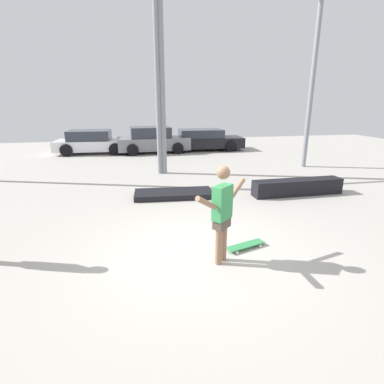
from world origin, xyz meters
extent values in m
plane|color=#B2ADA3|center=(0.00, 0.00, 0.00)|extent=(36.00, 36.00, 0.00)
cylinder|color=#8C664C|center=(0.20, -0.40, 0.41)|extent=(0.12, 0.12, 0.83)
cylinder|color=#8C664C|center=(0.33, -0.30, 0.41)|extent=(0.12, 0.12, 0.83)
cube|color=#4C4238|center=(0.27, -0.35, 0.76)|extent=(0.36, 0.35, 0.18)
cube|color=#338C4C|center=(0.27, -0.35, 1.13)|extent=(0.41, 0.39, 0.60)
sphere|color=#8C664C|center=(0.27, -0.35, 1.65)|extent=(0.23, 0.23, 0.23)
cylinder|color=#8C664C|center=(-0.09, -0.66, 1.25)|extent=(0.45, 0.41, 0.35)
cylinder|color=#8C664C|center=(0.62, -0.04, 1.25)|extent=(0.45, 0.41, 0.35)
cube|color=#338C4C|center=(0.89, 0.05, 0.07)|extent=(0.86, 0.45, 0.01)
cylinder|color=silver|center=(1.13, 0.24, 0.03)|extent=(0.06, 0.05, 0.05)
cylinder|color=silver|center=(1.20, 0.03, 0.03)|extent=(0.06, 0.05, 0.05)
cylinder|color=silver|center=(0.59, 0.07, 0.03)|extent=(0.06, 0.05, 0.05)
cylinder|color=silver|center=(0.66, -0.14, 0.03)|extent=(0.06, 0.05, 0.05)
cube|color=black|center=(3.76, 3.08, 0.24)|extent=(2.83, 0.54, 0.48)
cube|color=black|center=(-0.01, 3.63, 0.08)|extent=(2.39, 1.09, 0.17)
cylinder|color=gray|center=(-0.09, 6.81, 3.37)|extent=(0.20, 0.20, 6.74)
cylinder|color=gray|center=(0.09, 6.81, 3.37)|extent=(0.20, 0.20, 6.74)
cylinder|color=gray|center=(6.24, 6.81, 3.37)|extent=(0.20, 0.20, 6.74)
cube|color=white|center=(-3.21, 12.44, 0.45)|extent=(4.09, 2.01, 0.55)
cube|color=#2D333D|center=(-3.37, 12.45, 0.99)|extent=(2.28, 1.77, 0.53)
cylinder|color=black|center=(-1.93, 13.25, 0.32)|extent=(0.65, 0.25, 0.64)
cylinder|color=black|center=(-2.02, 11.49, 0.32)|extent=(0.65, 0.25, 0.64)
cylinder|color=black|center=(-4.40, 13.38, 0.32)|extent=(0.65, 0.25, 0.64)
cylinder|color=black|center=(-4.50, 11.62, 0.32)|extent=(0.65, 0.25, 0.64)
cube|color=slate|center=(0.07, 12.00, 0.51)|extent=(3.99, 1.88, 0.67)
cube|color=#2D333D|center=(-0.09, 11.99, 1.13)|extent=(2.23, 1.67, 0.58)
cylinder|color=black|center=(1.24, 12.89, 0.31)|extent=(0.62, 0.25, 0.61)
cylinder|color=black|center=(1.32, 11.22, 0.31)|extent=(0.62, 0.25, 0.61)
cylinder|color=black|center=(-1.18, 12.77, 0.31)|extent=(0.62, 0.25, 0.61)
cylinder|color=black|center=(-1.10, 11.11, 0.31)|extent=(0.62, 0.25, 0.61)
cube|color=black|center=(3.04, 12.27, 0.46)|extent=(4.57, 1.90, 0.58)
cube|color=#2D333D|center=(2.86, 12.28, 0.98)|extent=(2.54, 1.69, 0.47)
cylinder|color=black|center=(4.47, 13.07, 0.31)|extent=(0.62, 0.24, 0.61)
cylinder|color=black|center=(4.41, 11.37, 0.31)|extent=(0.62, 0.24, 0.61)
cylinder|color=black|center=(1.67, 13.17, 0.31)|extent=(0.62, 0.24, 0.61)
cylinder|color=black|center=(1.61, 11.47, 0.31)|extent=(0.62, 0.24, 0.61)
camera|label=1|loc=(-1.20, -4.94, 2.77)|focal=28.00mm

